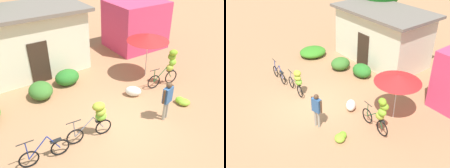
% 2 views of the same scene
% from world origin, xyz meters
% --- Properties ---
extents(ground_plane, '(60.00, 60.00, 0.00)m').
position_xyz_m(ground_plane, '(0.00, 0.00, 0.00)').
color(ground_plane, '#AC7750').
extents(building_low, '(5.76, 3.49, 3.15)m').
position_xyz_m(building_low, '(-1.50, 6.04, 1.59)').
color(building_low, beige).
rests_on(building_low, ground).
extents(shop_pink, '(3.20, 2.80, 2.79)m').
position_xyz_m(shop_pink, '(4.88, 5.62, 1.39)').
color(shop_pink, '#D63B65').
rests_on(shop_pink, ground).
extents(hedge_bush_front_right, '(1.00, 1.14, 0.70)m').
position_xyz_m(hedge_bush_front_right, '(-2.00, 3.27, 0.35)').
color(hedge_bush_front_right, '#3C732A').
rests_on(hedge_bush_front_right, ground).
extents(hedge_bush_mid, '(1.14, 0.92, 0.72)m').
position_xyz_m(hedge_bush_mid, '(-0.59, 3.67, 0.36)').
color(hedge_bush_mid, '#2C7427').
rests_on(hedge_bush_mid, ground).
extents(market_umbrella, '(1.98, 1.98, 2.18)m').
position_xyz_m(market_umbrella, '(3.02, 2.32, 2.01)').
color(market_umbrella, beige).
rests_on(market_umbrella, ground).
extents(bicycle_leftmost, '(1.58, 0.18, 1.00)m').
position_xyz_m(bicycle_leftmost, '(-3.04, -0.14, 0.35)').
color(bicycle_leftmost, black).
rests_on(bicycle_leftmost, ground).
extents(bicycle_near_pile, '(1.65, 0.42, 1.38)m').
position_xyz_m(bicycle_near_pile, '(-1.14, -0.09, 0.84)').
color(bicycle_near_pile, black).
rests_on(bicycle_near_pile, ground).
extents(bicycle_center_loaded, '(1.65, 0.46, 1.75)m').
position_xyz_m(bicycle_center_loaded, '(3.33, 1.09, 1.01)').
color(bicycle_center_loaded, black).
rests_on(bicycle_center_loaded, ground).
extents(banana_pile_on_ground, '(0.65, 0.75, 0.28)m').
position_xyz_m(banana_pile_on_ground, '(2.73, -0.41, 0.13)').
color(banana_pile_on_ground, '#89B42E').
rests_on(banana_pile_on_ground, ground).
extents(produce_sack, '(0.81, 0.80, 0.44)m').
position_xyz_m(produce_sack, '(1.41, 1.21, 0.22)').
color(produce_sack, silver).
rests_on(produce_sack, ground).
extents(person_vendor, '(0.57, 0.29, 1.61)m').
position_xyz_m(person_vendor, '(1.47, -0.68, 0.98)').
color(person_vendor, gray).
rests_on(person_vendor, ground).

